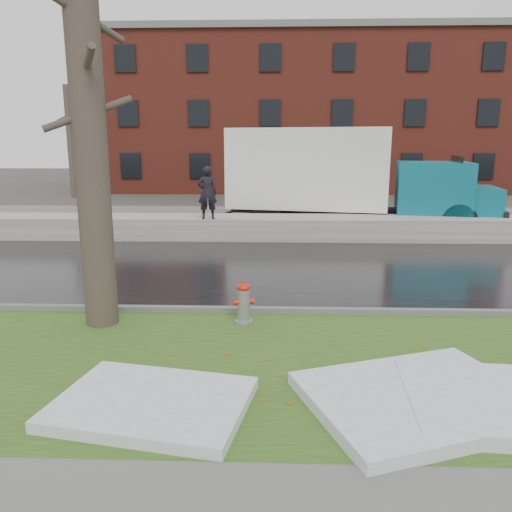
{
  "coord_description": "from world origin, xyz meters",
  "views": [
    {
      "loc": [
        0.05,
        -7.8,
        3.08
      ],
      "look_at": [
        -0.28,
        1.52,
        1.0
      ],
      "focal_mm": 35.0,
      "sensor_mm": 36.0,
      "label": 1
    }
  ],
  "objects_px": {
    "box_truck": "(340,176)",
    "fire_hydrant": "(244,301)",
    "worker": "(207,193)",
    "tree": "(88,118)"
  },
  "relations": [
    {
      "from": "box_truck",
      "to": "fire_hydrant",
      "type": "bearing_deg",
      "value": -95.06
    },
    {
      "from": "fire_hydrant",
      "to": "worker",
      "type": "xyz_separation_m",
      "value": [
        -1.61,
        7.68,
        1.15
      ]
    },
    {
      "from": "fire_hydrant",
      "to": "worker",
      "type": "distance_m",
      "value": 7.93
    },
    {
      "from": "fire_hydrant",
      "to": "worker",
      "type": "relative_size",
      "value": 0.45
    },
    {
      "from": "fire_hydrant",
      "to": "worker",
      "type": "bearing_deg",
      "value": 86.56
    },
    {
      "from": "worker",
      "to": "tree",
      "type": "bearing_deg",
      "value": 76.17
    },
    {
      "from": "tree",
      "to": "box_truck",
      "type": "xyz_separation_m",
      "value": [
        5.43,
        10.47,
        -1.55
      ]
    },
    {
      "from": "tree",
      "to": "worker",
      "type": "xyz_separation_m",
      "value": [
        0.86,
        7.73,
        -1.9
      ]
    },
    {
      "from": "fire_hydrant",
      "to": "tree",
      "type": "distance_m",
      "value": 3.93
    },
    {
      "from": "worker",
      "to": "box_truck",
      "type": "bearing_deg",
      "value": -156.48
    }
  ]
}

